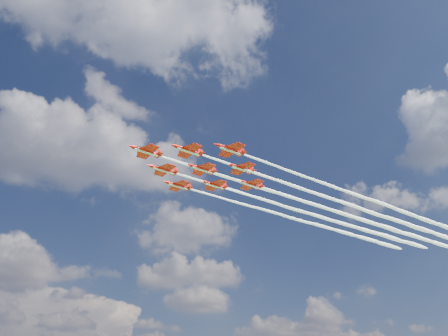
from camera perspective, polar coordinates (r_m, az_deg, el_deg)
The scene contains 9 objects.
jet_lead at distance 165.61m, azimuth 8.80°, elevation -3.80°, with size 118.55×52.22×2.82m.
jet_row2_port at distance 167.62m, azimuth 13.16°, elevation -3.68°, with size 118.55×52.22×2.82m.
jet_row2_starb at distance 177.36m, azimuth 9.45°, elevation -5.38°, with size 118.55×52.22×2.82m.
jet_row3_port at distance 170.56m, azimuth 17.39°, elevation -3.54°, with size 118.55×52.22×2.82m.
jet_row3_centre at distance 179.47m, azimuth 13.53°, elevation -5.24°, with size 118.55×52.22×2.82m.
jet_row3_starb at distance 189.25m, azimuth 10.03°, elevation -6.76°, with size 118.55×52.22×2.82m.
jet_row4_port at distance 182.45m, azimuth 17.49°, elevation -5.09°, with size 118.55×52.22×2.82m.
jet_row4_starb at distance 191.45m, azimuth 13.86°, elevation -6.62°, with size 118.55×52.22×2.82m.
jet_tail at distance 194.46m, azimuth 17.58°, elevation -6.45°, with size 118.55×52.22×2.82m.
Camera 1 is at (-18.94, -120.43, 15.72)m, focal length 35.00 mm.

